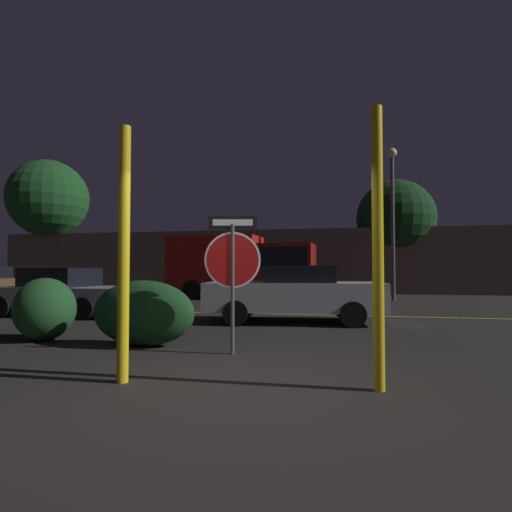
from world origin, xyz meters
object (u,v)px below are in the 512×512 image
Objects in this scene: passing_car_2 at (64,292)px; delivery_truck at (243,264)px; hedge_bush_2 at (143,313)px; stop_sign at (233,259)px; tree_0 at (396,219)px; passing_car_3 at (294,293)px; yellow_pole_left at (124,253)px; yellow_pole_right at (378,247)px; street_lamp at (392,204)px; tree_1 at (48,199)px; hedge_bush_1 at (45,309)px.

delivery_truck is (3.71, 7.26, 0.87)m from passing_car_2.
delivery_truck is (-0.73, 11.17, 0.99)m from hedge_bush_2.
tree_0 is (5.09, 17.46, 2.72)m from stop_sign.
passing_car_2 is at bearing 134.16° from stop_sign.
passing_car_2 is at bearing 82.69° from passing_car_3.
delivery_truck is (-1.53, 13.27, 0.04)m from yellow_pole_left.
yellow_pole_left is 0.47× the size of tree_0.
delivery_truck is at bearing 153.84° from passing_car_2.
stop_sign is 1.95m from hedge_bush_2.
yellow_pole_left is at bearing 10.33° from delivery_truck.
passing_car_2 is (-8.16, 5.78, -0.89)m from yellow_pole_right.
tree_1 is at bearing 166.96° from street_lamp.
delivery_truck reaches higher than hedge_bush_1.
tree_1 reaches higher than hedge_bush_2.
yellow_pole_right is 0.49× the size of tree_0.
hedge_bush_1 is 2.08m from hedge_bush_2.
passing_car_2 is 0.64× the size of street_lamp.
delivery_truck is 1.01× the size of street_lamp.
passing_car_2 is (-2.37, 3.73, 0.10)m from hedge_bush_1.
tree_1 is (-18.43, 18.00, 4.30)m from yellow_pole_right.
passing_car_2 is 17.68m from tree_0.
delivery_truck reaches higher than passing_car_2.
hedge_bush_1 is 19.45m from tree_0.
tree_0 is at bearing 140.58° from passing_car_2.
street_lamp reaches higher than yellow_pole_left.
street_lamp is at bearing 69.70° from yellow_pole_left.
delivery_truck is at bearing 90.78° from stop_sign.
yellow_pole_left is 0.97× the size of yellow_pole_right.
yellow_pole_left is 20.30m from tree_0.
hedge_bush_2 is 0.28× the size of street_lamp.
stop_sign is 7.50m from passing_car_2.
yellow_pole_right is 13.66m from street_lamp.
passing_car_2 is 0.93× the size of passing_car_3.
yellow_pole_left is at bearing -107.27° from tree_0.
stop_sign is 0.33× the size of delivery_truck.
yellow_pole_right is (2.92, 0.23, 0.05)m from yellow_pole_left.
hedge_bush_1 is at bearing 141.55° from yellow_pole_left.
delivery_truck is at bearing 96.56° from yellow_pole_left.
passing_car_2 is at bearing -130.33° from tree_0.
yellow_pole_right is 5.76m from passing_car_3.
passing_car_2 is (-4.44, 3.91, 0.11)m from hedge_bush_2.
tree_0 is at bearing 68.42° from hedge_bush_2.
yellow_pole_left is 0.46× the size of delivery_truck.
passing_car_2 is 13.13m from street_lamp.
stop_sign is at bearing -7.96° from hedge_bush_1.
hedge_bush_1 is at bearing -125.05° from street_lamp.
street_lamp is 0.79× the size of tree_1.
street_lamp is (4.99, 13.48, 2.62)m from yellow_pole_left.
passing_car_3 reaches higher than passing_car_2.
hedge_bush_1 is 0.18× the size of street_lamp.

